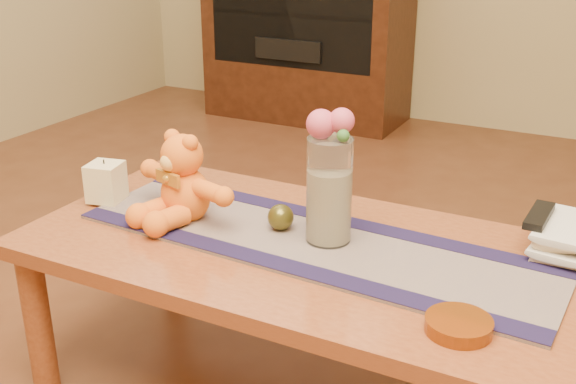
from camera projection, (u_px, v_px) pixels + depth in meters
The scene contains 27 objects.
coffee_table_top at pixel (306, 252), 1.71m from camera, with size 1.40×0.70×0.04m, color brown.
table_leg_fl at pixel (38, 322), 1.83m from camera, with size 0.07×0.07×0.41m, color brown.
table_leg_bl at pixel (170, 237), 2.31m from camera, with size 0.07×0.07×0.41m, color brown.
persian_runner at pixel (311, 242), 1.71m from camera, with size 1.20×0.35×0.01m, color #171E42.
runner_border_near at pixel (281, 264), 1.60m from camera, with size 1.20×0.06×0.00m, color #171236.
runner_border_far at pixel (337, 219), 1.83m from camera, with size 1.20×0.06×0.00m, color #171236.
teddy_bear at pixel (185, 177), 1.81m from camera, with size 0.32×0.27×0.22m, color orange, non-canonical shape.
pillar_candle at pixel (106, 182), 1.93m from camera, with size 0.09×0.09×0.11m, color beige.
candle_wick at pixel (104, 162), 1.91m from camera, with size 0.00×0.00×0.01m, color black.
glass_vase at pixel (329, 191), 1.67m from camera, with size 0.11×0.11×0.26m, color silver.
potpourri_fill at pixel (329, 206), 1.68m from camera, with size 0.09×0.09×0.18m, color beige.
rose_left at pixel (321, 124), 1.61m from camera, with size 0.07×0.07×0.07m, color #C94768.
rose_right at pixel (342, 121), 1.59m from camera, with size 0.06×0.06×0.06m, color #C94768.
blue_flower_back at pixel (341, 124), 1.63m from camera, with size 0.04×0.04×0.04m, color #464D98.
blue_flower_side at pixel (322, 126), 1.64m from camera, with size 0.04×0.04×0.04m, color #464D98.
leaf_sprig at pixel (343, 136), 1.58m from camera, with size 0.03×0.03×0.03m, color #33662D.
bronze_ball at pixel (281, 217), 1.76m from camera, with size 0.07×0.07×0.07m, color #4A4518.
book_bottom at pixel (536, 242), 1.70m from camera, with size 0.17×0.22×0.02m, color beige.
book_lower at pixel (539, 236), 1.68m from camera, with size 0.16×0.22×0.02m, color beige.
book_upper at pixel (536, 227), 1.69m from camera, with size 0.17×0.22×0.02m, color beige.
book_top at pixel (541, 221), 1.67m from camera, with size 0.16×0.22×0.02m, color beige.
tv_remote at pixel (539, 216), 1.66m from camera, with size 0.04×0.16×0.02m, color black.
amber_dish at pixel (459, 325), 1.35m from camera, with size 0.13×0.13×0.03m, color #BF5914.
media_cabinet at pixel (307, 28), 4.22m from camera, with size 1.20×0.50×1.10m, color black.
cabinet_cavity at pixel (290, 15), 3.99m from camera, with size 1.02×0.03×0.61m, color black.
cabinet_shelf at pixel (296, 13), 4.06m from camera, with size 1.02×0.20×0.03m, color black.
stereo_lower at pixel (298, 46), 4.15m from camera, with size 0.42×0.28×0.12m, color black.
Camera 1 is at (0.67, -1.38, 1.21)m, focal length 43.57 mm.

